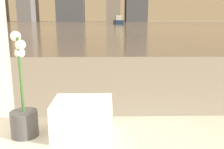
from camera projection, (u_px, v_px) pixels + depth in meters
The scene contains 4 objects.
potted_orchid at pixel (24, 113), 1.10m from camera, with size 0.12×0.12×0.46m.
towel_stack at pixel (83, 117), 1.12m from camera, with size 0.26×0.22×0.16m.
harbor_water at pixel (107, 24), 60.93m from camera, with size 180.00×110.00×0.01m.
harbor_boat_1 at pixel (118, 21), 53.14m from camera, with size 2.06×5.15×1.89m.
Camera 1 is at (-0.10, -0.18, 1.07)m, focal length 40.00 mm.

